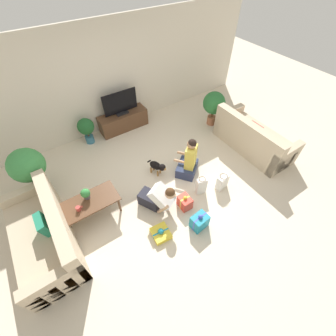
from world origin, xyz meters
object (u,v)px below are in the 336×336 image
sofa_left (46,235)px  coffee_table (89,203)px  person_kneeling (158,197)px  tabletop_plant (86,194)px  gift_bag_b (201,186)px  potted_plant_back_left (86,128)px  gift_box_a (161,233)px  gift_box_c (185,202)px  gift_bag_a (222,182)px  person_sitting (189,161)px  dog (157,166)px  tv (120,104)px  tv_console (123,121)px  potted_plant_corner_left (27,166)px  sofa_right (253,138)px  potted_plant_corner_right (214,104)px  mug (78,209)px  gift_box_b (199,221)px

sofa_left → coffee_table: size_ratio=1.81×
coffee_table → person_kneeling: size_ratio=1.36×
coffee_table → tabletop_plant: 0.20m
gift_bag_b → coffee_table: bearing=160.8°
potted_plant_back_left → gift_box_a: potted_plant_back_left is taller
person_kneeling → gift_box_c: 0.56m
gift_bag_a → gift_box_c: bearing=176.7°
person_sitting → gift_bag_b: 0.62m
dog → gift_bag_b: 1.05m
gift_bag_b → tabletop_plant: (-2.06, 0.83, 0.36)m
person_kneeling → gift_box_c: size_ratio=2.43×
tv → tabletop_plant: bearing=-129.8°
person_sitting → tv_console: bearing=-116.0°
potted_plant_corner_left → gift_bag_a: potted_plant_corner_left is taller
tabletop_plant → sofa_right: bearing=-6.5°
dog → gift_bag_a: size_ratio=1.29×
coffee_table → tabletop_plant: bearing=80.2°
coffee_table → tabletop_plant: (0.02, 0.10, 0.17)m
gift_box_c → tv_console: bearing=87.5°
potted_plant_corner_right → gift_box_a: size_ratio=2.59×
person_sitting → tabletop_plant: person_sitting is taller
potted_plant_corner_left → gift_bag_b: 3.40m
person_sitting → gift_box_c: bearing=11.0°
coffee_table → gift_box_a: 1.42m
sofa_right → coffee_table: 4.01m
sofa_left → tv: tv is taller
person_sitting → mug: (-2.39, 0.06, 0.13)m
tv_console → potted_plant_corner_right: 2.46m
coffee_table → person_kneeling: 1.27m
dog → gift_box_c: dog is taller
potted_plant_corner_right → gift_bag_b: potted_plant_corner_right is taller
gift_box_a → mug: 1.53m
sofa_right → potted_plant_corner_left: size_ratio=1.74×
gift_bag_a → coffee_table: bearing=160.9°
person_kneeling → coffee_table: bearing=127.2°
gift_box_a → tabletop_plant: size_ratio=1.65×
gift_box_b → gift_bag_a: (0.98, 0.45, 0.02)m
sofa_left → person_sitting: person_sitting is taller
sofa_left → dog: size_ratio=4.12×
potted_plant_corner_right → gift_box_a: potted_plant_corner_right is taller
gift_box_b → mug: 2.18m
tv → gift_bag_a: size_ratio=2.50×
gift_box_b → gift_bag_b: gift_bag_b is taller
sofa_left → potted_plant_corner_left: potted_plant_corner_left is taller
gift_bag_a → person_kneeling: bearing=166.7°
person_kneeling → mug: (-1.34, 0.48, 0.16)m
sofa_left → tv_console: (2.56, 2.29, -0.07)m
tv_console → person_kneeling: bearing=-102.1°
gift_box_a → gift_bag_b: size_ratio=0.86×
gift_box_a → potted_plant_corner_left: bearing=124.5°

